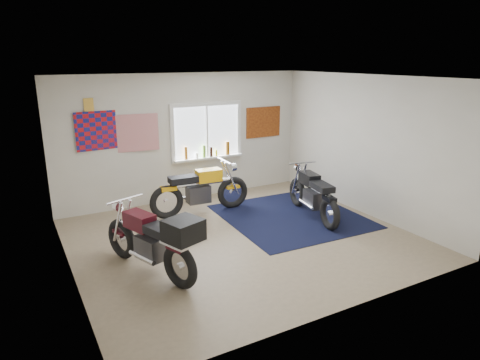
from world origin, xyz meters
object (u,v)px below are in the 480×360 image
maroon_tourer (155,241)px  yellow_triumph (200,191)px  navy_rug (291,216)px  black_chrome_bike (313,196)px

maroon_tourer → yellow_triumph: bearing=-57.5°
navy_rug → yellow_triumph: 1.86m
yellow_triumph → black_chrome_bike: bearing=-31.9°
black_chrome_bike → maroon_tourer: 3.48m
yellow_triumph → black_chrome_bike: size_ratio=1.07×
yellow_triumph → black_chrome_bike: 2.21m
navy_rug → black_chrome_bike: bearing=-31.2°
yellow_triumph → maroon_tourer: size_ratio=1.05×
navy_rug → black_chrome_bike: size_ratio=1.35×
yellow_triumph → maroon_tourer: bearing=-125.0°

